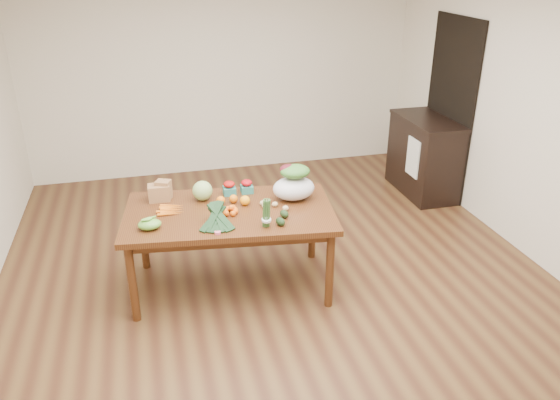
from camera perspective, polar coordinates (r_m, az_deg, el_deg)
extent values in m
plane|color=brown|center=(4.99, 0.05, -8.94)|extent=(6.00, 6.00, 0.00)
cube|color=silver|center=(7.23, -6.05, 13.35)|extent=(5.00, 0.02, 2.70)
cube|color=silver|center=(5.54, 26.23, 7.38)|extent=(0.02, 6.00, 2.70)
cube|color=#4F2D12|center=(4.82, -5.16, -5.11)|extent=(1.87, 1.19, 0.75)
cube|color=black|center=(6.84, 17.29, 9.14)|extent=(0.02, 1.00, 2.10)
cube|color=black|center=(6.89, 14.80, 4.46)|extent=(0.52, 1.02, 0.94)
cube|color=white|center=(6.58, 13.72, 4.34)|extent=(0.02, 0.28, 0.45)
sphere|color=#97B468|center=(4.83, -8.11, 0.97)|extent=(0.18, 0.18, 0.18)
sphere|color=orange|center=(4.75, -6.20, -0.04)|extent=(0.08, 0.08, 0.08)
sphere|color=orange|center=(4.77, -4.88, 0.13)|extent=(0.07, 0.07, 0.07)
sphere|color=orange|center=(4.72, -3.67, -0.05)|extent=(0.09, 0.09, 0.09)
ellipsoid|color=#63B23C|center=(4.43, -13.48, -2.48)|extent=(0.19, 0.14, 0.08)
ellipsoid|color=tan|center=(4.71, -1.82, -0.32)|extent=(0.06, 0.05, 0.05)
ellipsoid|color=tan|center=(4.66, -1.62, -0.62)|extent=(0.05, 0.04, 0.04)
ellipsoid|color=tan|center=(4.68, -0.54, -0.45)|extent=(0.05, 0.05, 0.04)
ellipsoid|color=tan|center=(4.74, -1.27, -0.14)|extent=(0.05, 0.04, 0.04)
ellipsoid|color=#D8BD7D|center=(4.61, 0.58, -0.87)|extent=(0.05, 0.05, 0.05)
ellipsoid|color=black|center=(4.37, 0.04, -2.26)|extent=(0.09, 0.11, 0.06)
ellipsoid|color=black|center=(4.50, 0.45, -1.46)|extent=(0.09, 0.11, 0.06)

